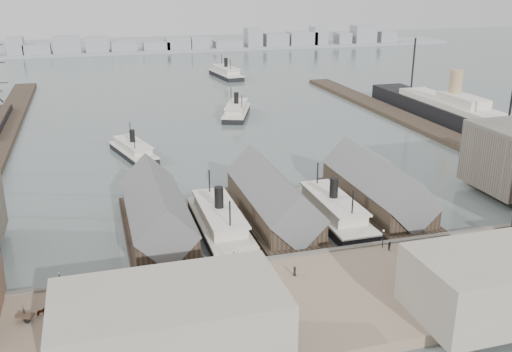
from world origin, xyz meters
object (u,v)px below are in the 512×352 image
object	(u,v)px
tram	(492,254)
horse_cart_left	(37,313)
horse_cart_center	(273,301)
horse_cart_right	(418,293)
ocean_steamer	(453,113)
ferry_docked_west	(219,221)

from	to	relation	value
tram	horse_cart_left	xyz separation A→B (m)	(-79.56, 4.98, -1.22)
horse_cart_center	horse_cart_left	bearing A→B (deg)	65.34
horse_cart_center	horse_cart_right	size ratio (longest dim) A/B	1.07
horse_cart_center	horse_cart_right	bearing A→B (deg)	-114.27
ocean_steamer	horse_cart_right	size ratio (longest dim) A/B	21.60
tram	horse_cart_right	size ratio (longest dim) A/B	2.35
ocean_steamer	horse_cart_left	world-z (taller)	ocean_steamer
ferry_docked_west	horse_cart_left	distance (m)	44.73
horse_cart_right	tram	bearing A→B (deg)	-76.58
horse_cart_left	horse_cart_center	xyz separation A→B (m)	(36.45, -7.08, 0.06)
horse_cart_center	ferry_docked_west	bearing A→B (deg)	-11.90
tram	horse_cart_right	xyz separation A→B (m)	(-19.34, -6.54, -1.19)
tram	horse_cart_center	bearing A→B (deg)	-179.32
tram	ferry_docked_west	bearing A→B (deg)	141.69
ocean_steamer	tram	bearing A→B (deg)	-121.02
tram	ocean_steamer	bearing A→B (deg)	56.88
tram	horse_cart_left	world-z (taller)	tram
horse_cart_left	horse_cart_center	distance (m)	37.13
ferry_docked_west	ocean_steamer	distance (m)	125.55
horse_cart_left	horse_cart_right	distance (m)	61.31
ferry_docked_west	horse_cart_right	bearing A→B (deg)	-57.44
ferry_docked_west	horse_cart_right	xyz separation A→B (m)	(24.83, -38.89, 0.26)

